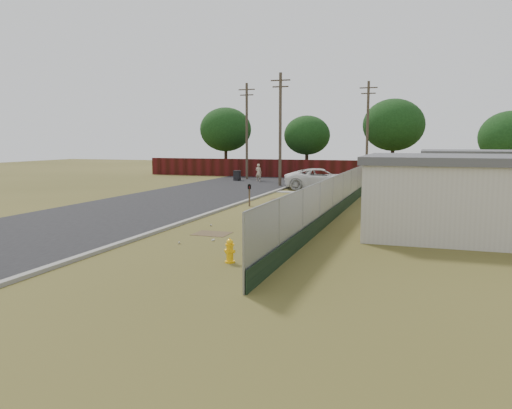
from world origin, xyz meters
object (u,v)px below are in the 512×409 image
(pickup_truck, at_px, (321,179))
(fire_hydrant, at_px, (230,251))
(pedestrian, at_px, (258,173))
(trash_bin, at_px, (237,175))
(mailbox, at_px, (249,188))

(pickup_truck, bearing_deg, fire_hydrant, 168.62)
(pedestrian, relative_size, trash_bin, 1.73)
(mailbox, bearing_deg, trash_bin, 113.04)
(mailbox, relative_size, trash_bin, 1.38)
(fire_hydrant, xyz_separation_m, pickup_truck, (-1.91, 23.65, 0.43))
(fire_hydrant, xyz_separation_m, mailbox, (-3.78, 12.52, 0.65))
(fire_hydrant, distance_m, trash_bin, 31.04)
(pedestrian, height_order, trash_bin, pedestrian)
(pedestrian, bearing_deg, trash_bin, 2.85)
(fire_hydrant, height_order, pickup_truck, pickup_truck)
(fire_hydrant, bearing_deg, pedestrian, 106.73)
(fire_hydrant, bearing_deg, pickup_truck, 94.63)
(pickup_truck, distance_m, pedestrian, 8.51)
(pickup_truck, xyz_separation_m, trash_bin, (-8.91, 5.44, -0.31))
(trash_bin, bearing_deg, pedestrian, -6.84)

